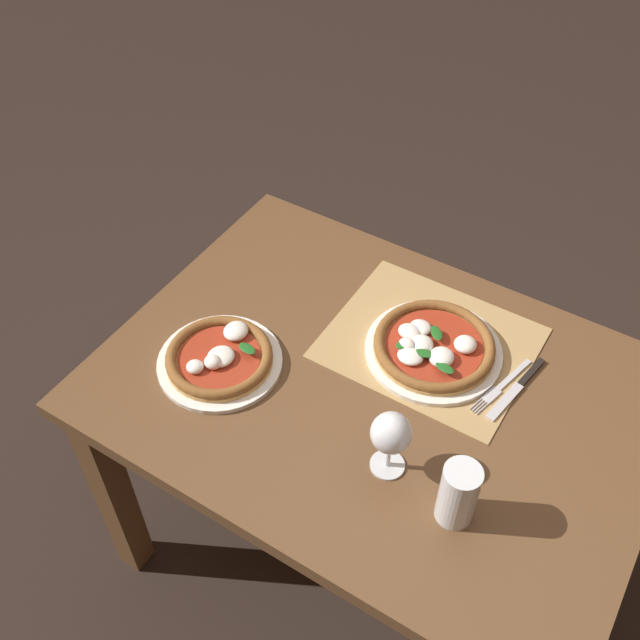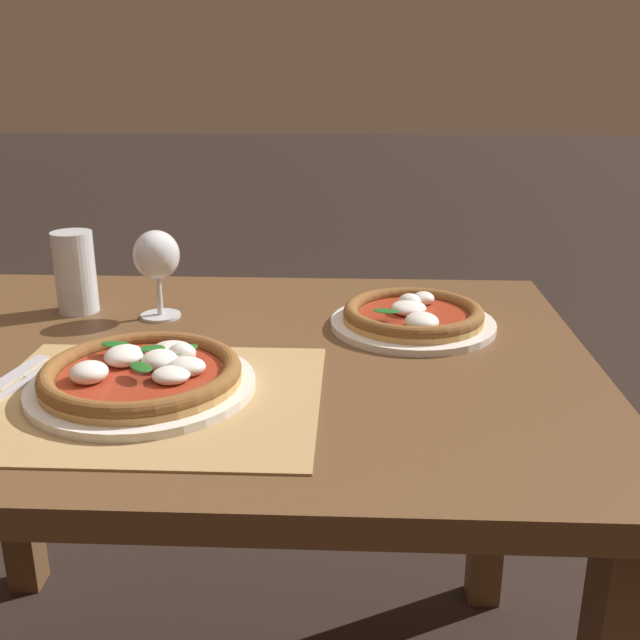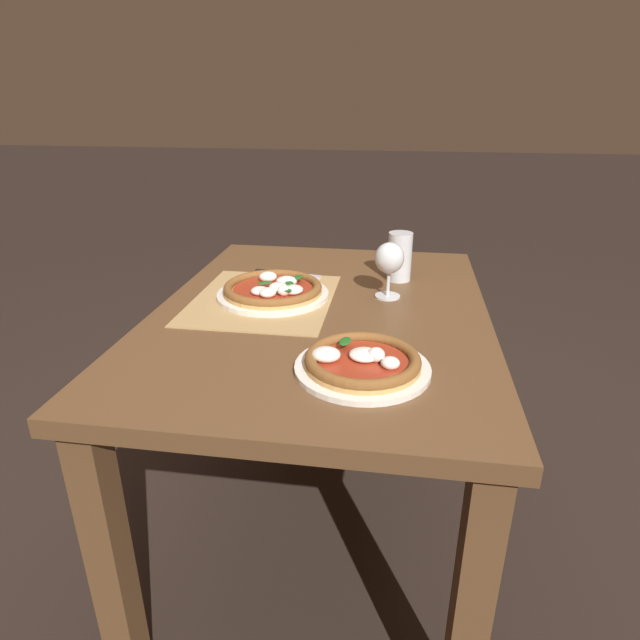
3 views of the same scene
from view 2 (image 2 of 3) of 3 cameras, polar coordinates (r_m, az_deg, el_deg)
The scene contains 8 objects.
dining_table at distance 1.21m, azimuth -8.29°, elevation -7.50°, with size 1.18×0.86×0.74m.
paper_placemat at distance 1.03m, azimuth -12.63°, elevation -5.81°, with size 0.45×0.37×0.00m, color #A88451.
pizza_near at distance 1.04m, azimuth -13.37°, elevation -4.11°, with size 0.31×0.31×0.05m.
pizza_far at distance 1.27m, azimuth 7.12°, elevation 0.26°, with size 0.28×0.28×0.05m.
wine_glass at distance 1.32m, azimuth -12.34°, elevation 4.58°, with size 0.08×0.08×0.16m.
pint_glass at distance 1.40m, azimuth -18.14°, elevation 3.38°, with size 0.07×0.07×0.15m.
fork at distance 1.12m, azimuth -21.60°, elevation -4.44°, with size 0.06×0.20×0.00m.
knife at distance 1.12m, azimuth -23.23°, elevation -4.58°, with size 0.05×0.21×0.01m.
Camera 2 is at (0.22, -1.07, 1.16)m, focal length 42.00 mm.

